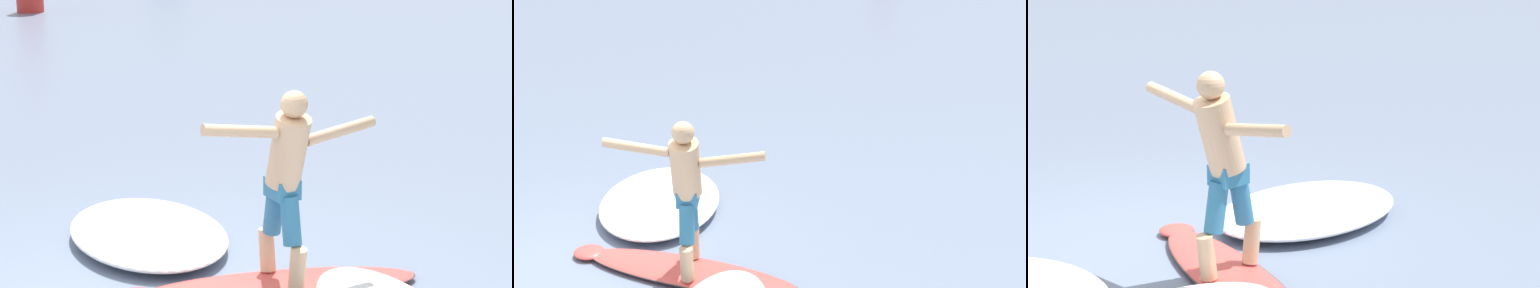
{
  "view_description": "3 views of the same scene",
  "coord_description": "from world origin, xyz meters",
  "views": [
    {
      "loc": [
        -0.77,
        -5.78,
        2.97
      ],
      "look_at": [
        1.34,
        1.85,
        0.84
      ],
      "focal_mm": 60.0,
      "sensor_mm": 36.0,
      "label": 1
    },
    {
      "loc": [
        4.0,
        -6.58,
        4.3
      ],
      "look_at": [
        1.64,
        1.49,
        1.05
      ],
      "focal_mm": 60.0,
      "sensor_mm": 36.0,
      "label": 2
    },
    {
      "loc": [
        6.65,
        -2.61,
        2.71
      ],
      "look_at": [
        0.7,
        1.14,
        0.91
      ],
      "focal_mm": 60.0,
      "sensor_mm": 36.0,
      "label": 3
    }
  ],
  "objects": [
    {
      "name": "surfboard",
      "position": [
        1.1,
        0.37,
        0.05
      ],
      "size": [
        2.51,
        0.77,
        0.23
      ],
      "color": "#E25049",
      "rests_on": "ground"
    },
    {
      "name": "surfer",
      "position": [
        1.16,
        0.3,
        1.02
      ],
      "size": [
        1.5,
        0.69,
        1.61
      ],
      "color": "#D9AD83",
      "rests_on": "surfboard"
    },
    {
      "name": "wave_foam_beside",
      "position": [
        0.25,
        1.69,
        0.11
      ],
      "size": [
        1.77,
        2.24,
        0.21
      ],
      "color": "white",
      "rests_on": "ground"
    }
  ]
}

